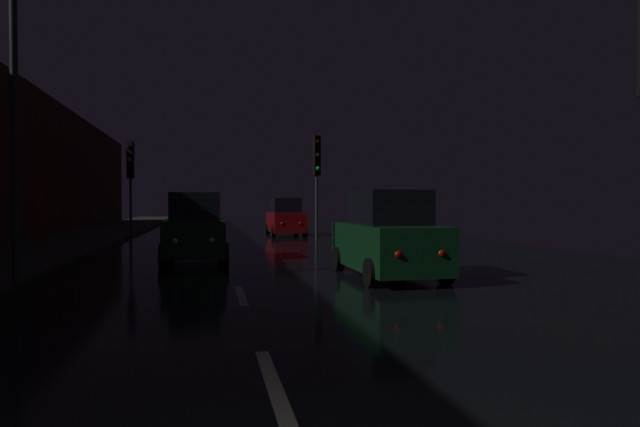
{
  "coord_description": "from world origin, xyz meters",
  "views": [
    {
      "loc": [
        -0.64,
        -2.18,
        1.82
      ],
      "look_at": [
        3.83,
        18.33,
        1.41
      ],
      "focal_mm": 29.07,
      "sensor_mm": 36.0,
      "label": 1
    }
  ],
  "objects_px": {
    "streetlamp_overhead": "(36,62)",
    "car_parked_right_far": "(285,218)",
    "car_approaching_headlights": "(195,229)",
    "car_parked_right_near": "(387,238)",
    "traffic_light_far_right": "(317,164)",
    "traffic_light_far_left": "(130,168)"
  },
  "relations": [
    {
      "from": "streetlamp_overhead",
      "to": "car_parked_right_far",
      "type": "xyz_separation_m",
      "value": [
        7.95,
        16.8,
        -3.92
      ]
    },
    {
      "from": "traffic_light_far_right",
      "to": "car_approaching_headlights",
      "type": "relative_size",
      "value": 1.18
    },
    {
      "from": "car_approaching_headlights",
      "to": "car_parked_right_far",
      "type": "relative_size",
      "value": 1.02
    },
    {
      "from": "streetlamp_overhead",
      "to": "car_approaching_headlights",
      "type": "height_order",
      "value": "streetlamp_overhead"
    },
    {
      "from": "car_parked_right_far",
      "to": "traffic_light_far_left",
      "type": "bearing_deg",
      "value": 97.38
    },
    {
      "from": "traffic_light_far_left",
      "to": "car_parked_right_far",
      "type": "bearing_deg",
      "value": 107.44
    },
    {
      "from": "streetlamp_overhead",
      "to": "car_approaching_headlights",
      "type": "bearing_deg",
      "value": 55.51
    },
    {
      "from": "car_approaching_headlights",
      "to": "traffic_light_far_right",
      "type": "bearing_deg",
      "value": 143.02
    },
    {
      "from": "traffic_light_far_left",
      "to": "streetlamp_overhead",
      "type": "height_order",
      "value": "streetlamp_overhead"
    },
    {
      "from": "car_parked_right_near",
      "to": "car_parked_right_far",
      "type": "xyz_separation_m",
      "value": [
        0.0,
        17.03,
        -0.0
      ]
    },
    {
      "from": "car_parked_right_near",
      "to": "car_parked_right_far",
      "type": "height_order",
      "value": "car_parked_right_near"
    },
    {
      "from": "traffic_light_far_right",
      "to": "car_approaching_headlights",
      "type": "distance_m",
      "value": 9.58
    },
    {
      "from": "car_approaching_headlights",
      "to": "traffic_light_far_left",
      "type": "bearing_deg",
      "value": -162.51
    },
    {
      "from": "traffic_light_far_left",
      "to": "car_approaching_headlights",
      "type": "relative_size",
      "value": 1.17
    },
    {
      "from": "traffic_light_far_left",
      "to": "car_parked_right_near",
      "type": "bearing_deg",
      "value": 37.26
    },
    {
      "from": "car_parked_right_near",
      "to": "car_parked_right_far",
      "type": "relative_size",
      "value": 1.0
    },
    {
      "from": "car_approaching_headlights",
      "to": "car_parked_right_near",
      "type": "distance_m",
      "value": 6.82
    },
    {
      "from": "car_parked_right_far",
      "to": "traffic_light_far_right",
      "type": "bearing_deg",
      "value": -170.4
    },
    {
      "from": "car_parked_right_near",
      "to": "car_approaching_headlights",
      "type": "bearing_deg",
      "value": 43.81
    },
    {
      "from": "traffic_light_far_left",
      "to": "car_parked_right_near",
      "type": "distance_m",
      "value": 18.15
    },
    {
      "from": "car_parked_right_near",
      "to": "traffic_light_far_left",
      "type": "bearing_deg",
      "value": 27.2
    },
    {
      "from": "car_approaching_headlights",
      "to": "streetlamp_overhead",
      "type": "bearing_deg",
      "value": -34.49
    }
  ]
}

